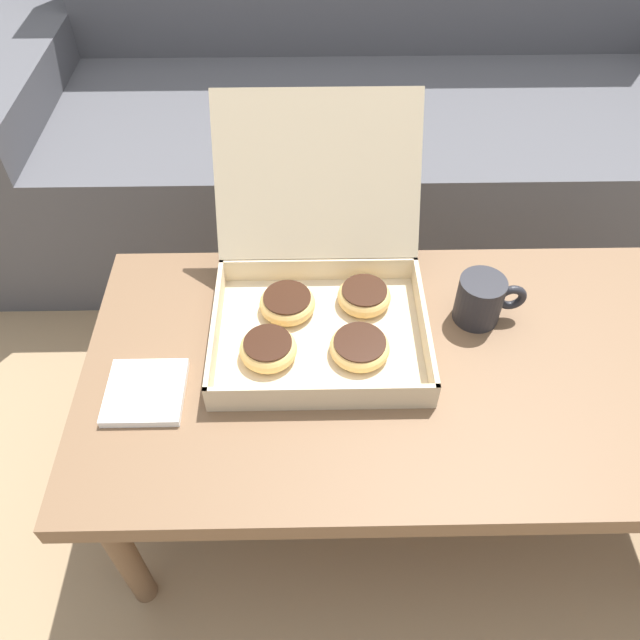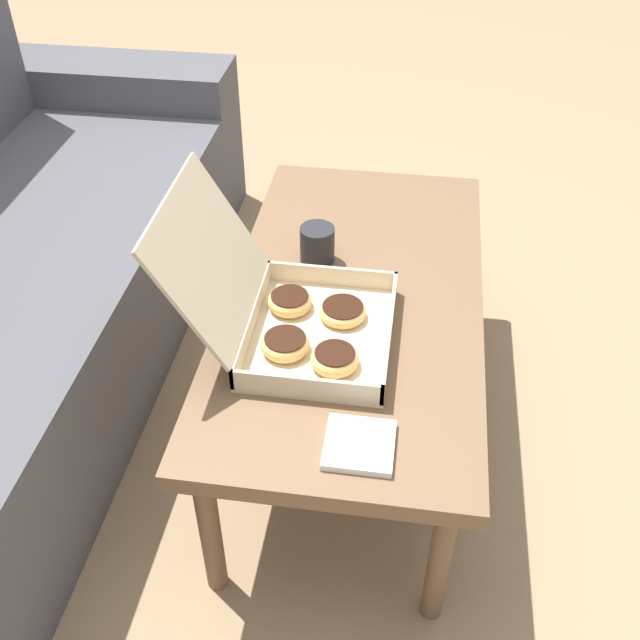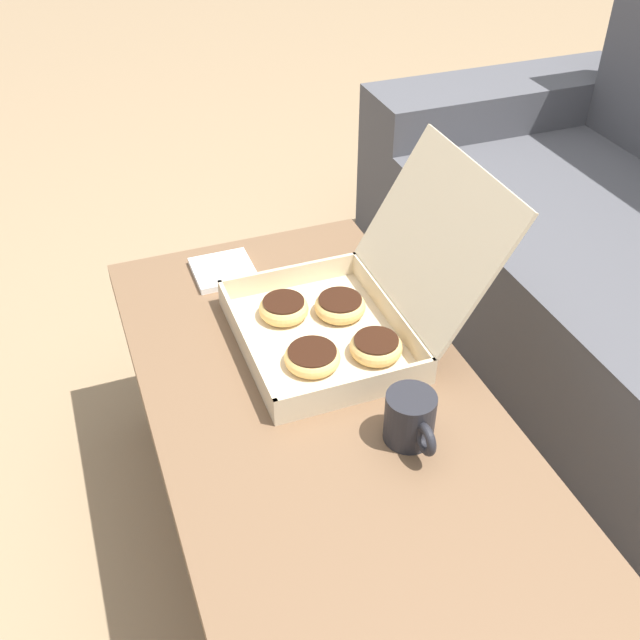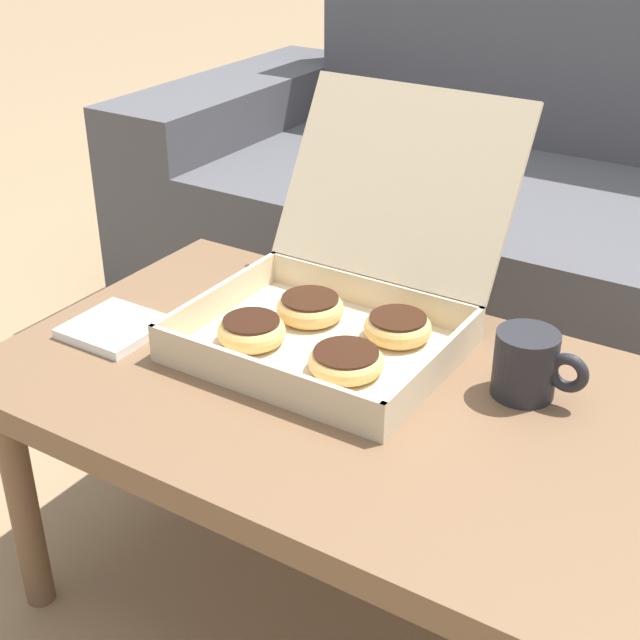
{
  "view_description": "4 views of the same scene",
  "coord_description": "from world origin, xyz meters",
  "px_view_note": "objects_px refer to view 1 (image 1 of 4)",
  "views": [
    {
      "loc": [
        -0.18,
        -0.83,
        1.25
      ],
      "look_at": [
        -0.17,
        -0.12,
        0.47
      ],
      "focal_mm": 35.0,
      "sensor_mm": 36.0,
      "label": 1
    },
    {
      "loc": [
        -1.34,
        -0.29,
        1.46
      ],
      "look_at": [
        -0.17,
        -0.12,
        0.47
      ],
      "focal_mm": 42.0,
      "sensor_mm": 36.0,
      "label": 2
    },
    {
      "loc": [
        0.86,
        -0.5,
        1.32
      ],
      "look_at": [
        -0.17,
        -0.12,
        0.47
      ],
      "focal_mm": 42.0,
      "sensor_mm": 36.0,
      "label": 3
    },
    {
      "loc": [
        0.42,
        -1.04,
        1.05
      ],
      "look_at": [
        -0.17,
        -0.12,
        0.47
      ],
      "focal_mm": 50.0,
      "sensor_mm": 36.0,
      "label": 4
    }
  ],
  "objects_px": {
    "couch": "(371,114)",
    "pastry_box": "(319,294)",
    "coffee_table": "(415,377)",
    "coffee_mug": "(481,300)"
  },
  "relations": [
    {
      "from": "couch",
      "to": "pastry_box",
      "type": "bearing_deg",
      "value": -100.54
    },
    {
      "from": "pastry_box",
      "to": "coffee_table",
      "type": "bearing_deg",
      "value": -33.74
    },
    {
      "from": "couch",
      "to": "pastry_box",
      "type": "distance_m",
      "value": 0.92
    },
    {
      "from": "coffee_table",
      "to": "coffee_mug",
      "type": "distance_m",
      "value": 0.18
    },
    {
      "from": "couch",
      "to": "coffee_mug",
      "type": "height_order",
      "value": "couch"
    },
    {
      "from": "coffee_table",
      "to": "pastry_box",
      "type": "distance_m",
      "value": 0.22
    },
    {
      "from": "coffee_mug",
      "to": "couch",
      "type": "bearing_deg",
      "value": 97.59
    },
    {
      "from": "couch",
      "to": "coffee_mug",
      "type": "xyz_separation_m",
      "value": [
        0.12,
        -0.9,
        0.15
      ]
    },
    {
      "from": "coffee_table",
      "to": "pastry_box",
      "type": "relative_size",
      "value": 2.54
    },
    {
      "from": "couch",
      "to": "pastry_box",
      "type": "xyz_separation_m",
      "value": [
        -0.17,
        -0.89,
        0.17
      ]
    }
  ]
}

